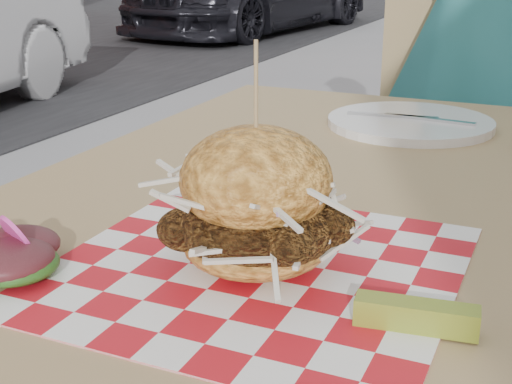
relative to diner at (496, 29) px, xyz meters
The scene contains 7 objects.
diner is the anchor object (origin of this frame).
patio_table 0.97m from the diner, 93.79° to the right, with size 0.80×1.20×0.75m.
patio_chair 0.31m from the diner, 145.25° to the right, with size 0.45×0.46×0.95m.
paper_liner 1.18m from the diner, 93.66° to the right, with size 0.36×0.36×0.00m, color red.
sandwich 1.18m from the diner, 93.66° to the right, with size 0.18×0.18×0.21m.
pickle_spear 1.23m from the diner, 86.09° to the right, with size 0.10×0.02×0.02m, color olive.
place_setting 0.59m from the diner, 96.21° to the right, with size 0.27×0.27×0.02m.
Camera 1 is at (0.14, -0.78, 1.03)m, focal length 50.00 mm.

